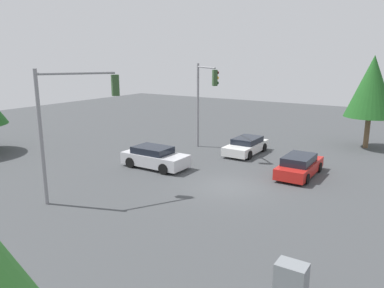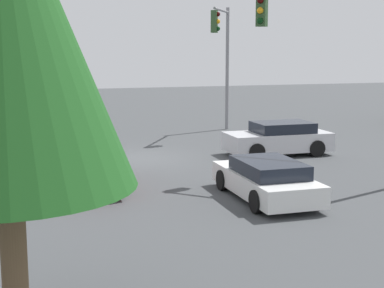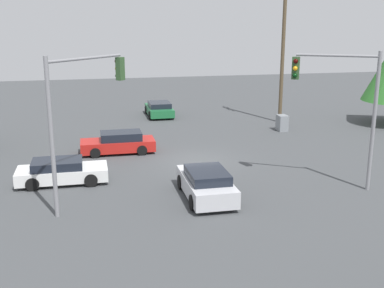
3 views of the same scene
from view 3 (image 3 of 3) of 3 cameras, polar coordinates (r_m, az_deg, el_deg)
ground_plane at (r=27.60m, az=0.49°, el=-2.02°), size 80.00×80.00×0.00m
sedan_silver at (r=21.86m, az=1.70°, el=-4.72°), size 4.34×2.04×1.37m
sedan_red at (r=29.43m, az=-8.69°, el=0.14°), size 1.89×4.42×1.29m
sedan_green at (r=40.17m, az=-3.90°, el=4.16°), size 4.06×2.06×1.20m
sedan_white at (r=24.67m, az=-15.23°, el=-3.16°), size 1.97×4.39×1.20m
traffic_signal_main at (r=23.46m, az=17.41°, el=5.51°), size 2.16×3.48×6.53m
traffic_signal_cross at (r=20.81m, az=-13.03°, el=4.88°), size 3.50×3.32×6.56m
utility_pole_tall at (r=37.70m, az=10.77°, el=11.97°), size 2.20×0.28×11.97m
electrical_cabinet at (r=35.43m, az=10.63°, el=2.46°), size 0.90×0.65×1.15m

